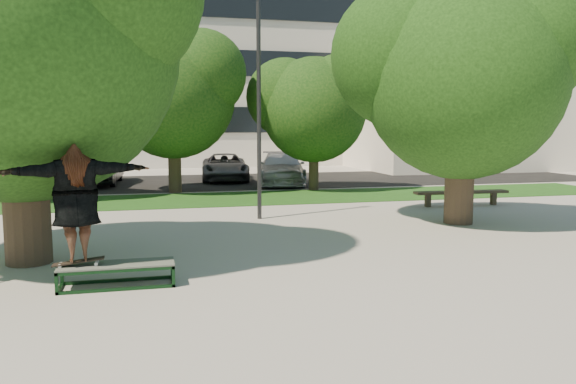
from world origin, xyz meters
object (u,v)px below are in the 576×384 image
object	(u,v)px
grind_box	(117,275)
car_silver_b	(282,168)
lamppost	(259,105)
car_silver_a	(24,174)
bench	(461,193)
tree_right	(459,67)
car_dark	(98,166)
tree_left	(12,23)
car_grey	(225,167)

from	to	relation	value
grind_box	car_silver_b	distance (m)	16.49
lamppost	grind_box	xyz separation A→B (m)	(-3.50, -6.03, -2.96)
car_silver_a	bench	bearing A→B (deg)	-22.11
tree_right	car_silver_a	bearing A→B (deg)	140.14
car_silver_a	lamppost	bearing A→B (deg)	-42.61
lamppost	car_dark	xyz separation A→B (m)	(-5.17, 11.06, -2.33)
lamppost	car_silver_a	size ratio (longest dim) A/B	1.51
bench	car_silver_b	xyz separation A→B (m)	(-4.09, 8.20, 0.30)
tree_left	car_dark	world-z (taller)	tree_left
lamppost	grind_box	world-z (taller)	lamppost
tree_right	car_silver_b	world-z (taller)	tree_right
tree_right	car_grey	bearing A→B (deg)	108.06
grind_box	bench	xyz separation A→B (m)	(10.38, 7.03, 0.22)
car_dark	car_grey	xyz separation A→B (m)	(5.72, 0.44, -0.18)
car_grey	grind_box	bearing A→B (deg)	-97.46
tree_left	car_silver_a	bearing A→B (deg)	101.16
grind_box	tree_left	bearing A→B (deg)	130.10
car_silver_a	car_grey	bearing A→B (deg)	24.23
grind_box	car_silver_a	size ratio (longest dim) A/B	0.44
tree_left	lamppost	distance (m)	6.70
tree_left	car_grey	distance (m)	16.90
car_grey	tree_left	bearing A→B (deg)	-105.22
lamppost	car_silver_b	bearing A→B (deg)	73.09
tree_left	car_dark	distance (m)	15.39
tree_right	car_silver_a	world-z (taller)	tree_right
lamppost	car_silver_b	size ratio (longest dim) A/B	1.25
grind_box	bench	size ratio (longest dim) A/B	0.57
car_silver_a	car_silver_b	world-z (taller)	car_silver_b
tree_right	car_silver_b	size ratio (longest dim) A/B	1.33
tree_right	lamppost	size ratio (longest dim) A/B	1.07
car_silver_b	grind_box	bearing A→B (deg)	-101.06
grind_box	car_silver_a	bearing A→B (deg)	106.20
car_silver_b	car_silver_a	bearing A→B (deg)	-165.80
car_dark	tree_left	bearing A→B (deg)	-87.83
tree_right	bench	world-z (taller)	tree_right
grind_box	tree_right	bearing A→B (deg)	26.07
bench	car_silver_b	distance (m)	9.17
tree_right	car_grey	size ratio (longest dim) A/B	1.41
tree_left	grind_box	bearing A→B (deg)	-49.90
car_dark	car_silver_b	bearing A→B (deg)	-10.52
bench	car_silver_a	size ratio (longest dim) A/B	0.78
car_dark	car_silver_b	world-z (taller)	car_dark
tree_left	tree_right	xyz separation A→B (m)	(10.21, 1.99, -0.33)
tree_right	car_silver_b	distance (m)	11.81
tree_left	tree_right	world-z (taller)	tree_left
grind_box	bench	world-z (taller)	bench
tree_right	car_dark	bearing A→B (deg)	127.87
car_grey	car_silver_b	distance (m)	3.22
bench	car_grey	distance (m)	12.26
car_grey	car_silver_b	xyz separation A→B (m)	(2.25, -2.30, 0.07)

